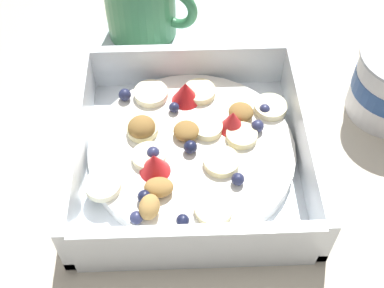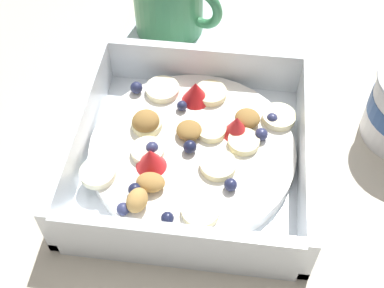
{
  "view_description": "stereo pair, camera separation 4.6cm",
  "coord_description": "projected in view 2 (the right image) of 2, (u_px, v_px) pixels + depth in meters",
  "views": [
    {
      "loc": [
        0.29,
        -0.03,
        0.39
      ],
      "look_at": [
        0.0,
        -0.02,
        0.03
      ],
      "focal_mm": 47.22,
      "sensor_mm": 36.0,
      "label": 1
    },
    {
      "loc": [
        0.29,
        0.02,
        0.39
      ],
      "look_at": [
        0.0,
        -0.02,
        0.03
      ],
      "focal_mm": 47.22,
      "sensor_mm": 36.0,
      "label": 2
    }
  ],
  "objects": [
    {
      "name": "ground_plane",
      "position": [
        208.0,
        163.0,
        0.48
      ],
      "size": [
        2.4,
        2.4,
        0.0
      ],
      "primitive_type": "plane",
      "color": "beige"
    },
    {
      "name": "fruit_bowl",
      "position": [
        191.0,
        151.0,
        0.47
      ],
      "size": [
        0.22,
        0.22,
        0.06
      ],
      "color": "white",
      "rests_on": "ground"
    },
    {
      "name": "folded_napkin",
      "position": [
        182.0,
        24.0,
        0.61
      ],
      "size": [
        0.13,
        0.13,
        0.01
      ],
      "primitive_type": "cube",
      "rotation": [
        0.0,
        0.0,
        -0.1
      ],
      "color": "silver",
      "rests_on": "ground"
    }
  ]
}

